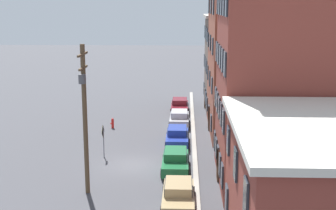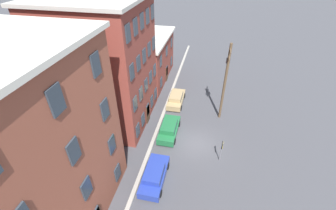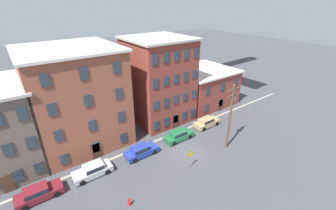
% 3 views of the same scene
% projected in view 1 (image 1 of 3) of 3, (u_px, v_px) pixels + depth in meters
% --- Properties ---
extents(ground_plane, '(200.00, 200.00, 0.00)m').
position_uv_depth(ground_plane, '(133.00, 165.00, 33.99)').
color(ground_plane, '#424247').
extents(kerb_strip, '(56.00, 0.36, 0.16)m').
position_uv_depth(kerb_strip, '(195.00, 165.00, 33.81)').
color(kerb_strip, '#9E998E').
rests_on(kerb_strip, ground_plane).
extents(apartment_corner, '(8.61, 10.56, 10.32)m').
position_uv_depth(apartment_corner, '(251.00, 62.00, 51.63)').
color(apartment_corner, '#66564C').
rests_on(apartment_corner, ground_plane).
extents(apartment_midblock, '(11.86, 11.97, 13.23)m').
position_uv_depth(apartment_midblock, '(274.00, 59.00, 42.04)').
color(apartment_midblock, brown).
rests_on(apartment_midblock, ground_plane).
extents(apartment_far, '(9.46, 9.63, 13.43)m').
position_uv_depth(apartment_far, '(293.00, 80.00, 29.63)').
color(apartment_far, brown).
rests_on(apartment_far, ground_plane).
extents(car_maroon, '(4.40, 1.92, 1.43)m').
position_uv_depth(car_maroon, '(180.00, 105.00, 50.58)').
color(car_maroon, maroon).
rests_on(car_maroon, ground_plane).
extents(car_silver, '(4.40, 1.92, 1.43)m').
position_uv_depth(car_silver, '(179.00, 118.00, 45.05)').
color(car_silver, '#B7B7BC').
rests_on(car_silver, ground_plane).
extents(car_blue, '(4.40, 1.92, 1.43)m').
position_uv_depth(car_blue, '(177.00, 136.00, 38.90)').
color(car_blue, '#233899').
rests_on(car_blue, ground_plane).
extents(car_green, '(4.40, 1.92, 1.43)m').
position_uv_depth(car_green, '(175.00, 160.00, 32.84)').
color(car_green, '#1E6638').
rests_on(car_green, ground_plane).
extents(car_tan, '(4.40, 1.92, 1.43)m').
position_uv_depth(car_tan, '(178.00, 194.00, 26.94)').
color(car_tan, tan).
rests_on(car_tan, ground_plane).
extents(caution_sign, '(1.00, 0.08, 2.52)m').
position_uv_depth(caution_sign, '(103.00, 136.00, 35.44)').
color(caution_sign, slate).
rests_on(caution_sign, ground_plane).
extents(utility_pole, '(2.40, 0.44, 9.20)m').
position_uv_depth(utility_pole, '(85.00, 112.00, 27.94)').
color(utility_pole, brown).
rests_on(utility_pole, ground_plane).
extents(fire_hydrant, '(0.24, 0.34, 0.96)m').
position_uv_depth(fire_hydrant, '(113.00, 123.00, 44.00)').
color(fire_hydrant, red).
rests_on(fire_hydrant, ground_plane).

